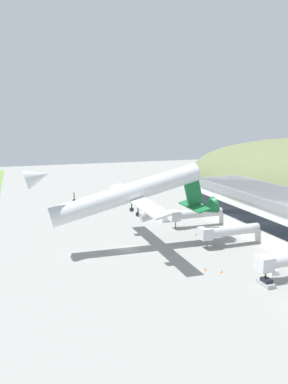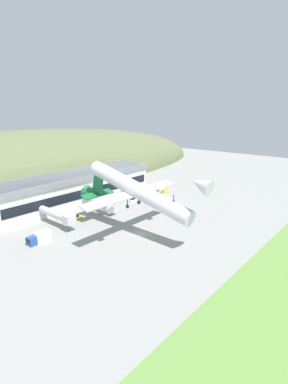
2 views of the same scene
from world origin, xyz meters
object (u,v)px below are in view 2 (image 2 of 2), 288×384
Objects in this scene: service_car_0 at (133,200)px; traffic_cone_1 at (148,210)px; jetway_2 at (137,190)px; service_car_2 at (76,217)px; jetway_0 at (58,215)px; traffic_cone_0 at (146,207)px; terminal_building at (75,186)px; service_car_3 at (150,199)px; jetway_1 at (100,202)px; box_truck at (39,238)px; fuel_truck at (160,192)px; cargo_airplane at (135,191)px.

service_car_0 is 13.66m from traffic_cone_1.
service_car_2 is (-32.29, 0.41, -3.41)m from jetway_2.
jetway_0 is 1.12× the size of jetway_2.
terminal_building is at bearing 115.10° from traffic_cone_0.
service_car_0 reaches higher than service_car_3.
terminal_building is 4.32× the size of jetway_1.
traffic_cone_1 is (10.75, -30.18, -6.70)m from terminal_building.
traffic_cone_0 is (25.34, -11.18, -0.30)m from service_car_2.
terminal_building reaches higher than box_truck.
jetway_1 is at bearing 167.53° from service_car_3.
jetway_2 is at bearing 1.38° from jetway_0.
service_car_2 is 7.40× the size of traffic_cone_0.
service_car_2 is 27.08m from traffic_cone_1.
fuel_truck is 62.63m from box_truck.
service_car_0 is 6.42× the size of traffic_cone_0.
jetway_0 is 34.92m from traffic_cone_0.
cargo_airplane is (12.31, -23.35, 9.85)m from jetway_0.
traffic_cone_0 is at bearing -34.25° from jetway_1.
terminal_building is 21.49m from service_car_2.
service_car_0 is (24.21, 23.40, -13.15)m from cargo_airplane.
jetway_2 is 26.64× the size of traffic_cone_0.
jetway_1 is at bearing 0.51° from jetway_0.
terminal_building is 27.18m from jetway_0.
service_car_0 is at bearing -2.67° from service_car_2.
box_truck is at bearing 143.18° from cargo_airplane.
terminal_building is 31.04m from traffic_cone_0.
service_car_3 is 6.74× the size of traffic_cone_0.
fuel_truck is at bearing -32.83° from terminal_building.
traffic_cone_0 is (-6.95, -10.76, -3.71)m from jetway_2.
jetway_1 is 29.27× the size of traffic_cone_1.
service_car_3 is (1.46, -5.89, -3.37)m from jetway_2.
traffic_cone_1 is (-9.06, -13.50, -3.71)m from jetway_2.
jetway_1 is 0.34× the size of cargo_airplane.
traffic_cone_0 is 1.00× the size of traffic_cone_1.
traffic_cone_0 is at bearing -64.90° from terminal_building.
jetway_1 reaches higher than service_car_2.
fuel_truck is (43.91, -4.00, 0.93)m from service_car_2.
fuel_truck is at bearing 21.12° from traffic_cone_0.
traffic_cone_0 is (14.63, -9.96, -3.71)m from jetway_1.
traffic_cone_0 and traffic_cone_1 have the same top height.
jetway_2 is 6.95m from service_car_3.
terminal_building reaches higher than service_car_3.
jetway_0 is 1.02× the size of jetway_1.
traffic_cone_0 is at bearing -23.80° from service_car_2.
service_car_0 is (36.52, 0.05, -3.30)m from jetway_0.
fuel_truck is at bearing 12.79° from service_car_3.
traffic_cone_1 is at bearing -21.88° from jetway_0.
jetway_2 reaches higher than service_car_2.
jetway_1 reaches higher than traffic_cone_1.
traffic_cone_1 is (12.52, -12.70, -3.71)m from jetway_1.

